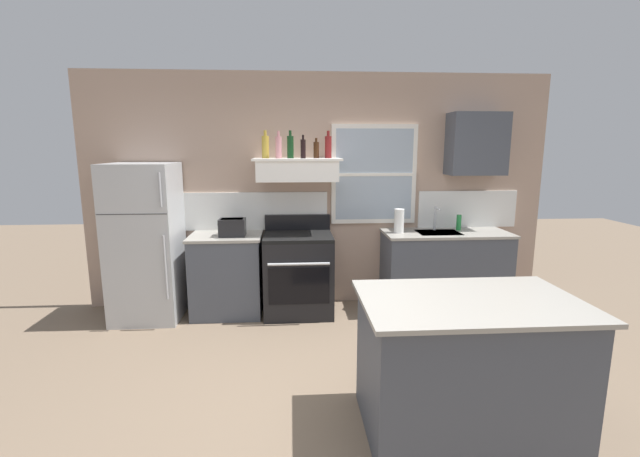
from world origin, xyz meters
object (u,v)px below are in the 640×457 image
Objects in this scene: bottle_rose_pink at (279,147)px; bottle_balsamic_dark at (303,148)px; bottle_champagne_gold_foil at (265,147)px; bottle_red_label_wine at (328,147)px; refrigerator at (146,242)px; toaster at (232,227)px; bottle_dark_green_wine at (290,147)px; kitchen_island at (466,365)px; paper_towel_roll at (399,221)px; stove_range at (298,273)px; bottle_brown_stout at (316,150)px; dish_soap_bottle at (459,222)px.

bottle_balsamic_dark is at bearing -5.20° from bottle_rose_pink.
bottle_red_label_wine is at bearing 2.04° from bottle_champagne_gold_foil.
toaster is at bearing -0.17° from refrigerator.
bottle_dark_green_wine is at bearing 16.33° from bottle_rose_pink.
bottle_rose_pink is 0.21× the size of kitchen_island.
toaster is at bearing -178.06° from paper_towel_roll.
paper_towel_roll is at bearing 87.84° from kitchen_island.
bottle_champagne_gold_foil is at bearing 21.96° from toaster.
stove_range is (0.72, 0.03, -0.54)m from toaster.
bottle_dark_green_wine is at bearing -173.69° from bottle_red_label_wine.
bottle_rose_pink is 1.07× the size of paper_towel_roll.
bottle_champagne_gold_foil is 3.03m from kitchen_island.
kitchen_island is at bearing -63.73° from stove_range.
bottle_brown_stout is 1.22× the size of dish_soap_bottle.
stove_range is at bearing -156.80° from bottle_red_label_wine.
bottle_rose_pink is 0.55m from bottle_red_label_wine.
bottle_rose_pink is 0.97× the size of bottle_red_label_wine.
stove_range is 1.40m from bottle_brown_stout.
bottle_champagne_gold_foil is 1.19× the size of bottle_balsamic_dark.
paper_towel_roll is 2.27m from kitchen_island.
toaster is 1.15m from bottle_balsamic_dark.
dish_soap_bottle is (1.82, 0.10, -0.85)m from bottle_balsamic_dark.
bottle_red_label_wine is at bearing 20.98° from bottle_balsamic_dark.
bottle_balsamic_dark is at bearing 31.96° from stove_range.
bottle_rose_pink is at bearing 178.84° from paper_towel_roll.
bottle_champagne_gold_foil is 1.71m from paper_towel_roll.
bottle_balsamic_dark is (0.06, 0.04, 1.39)m from stove_range.
stove_range is 1.41m from bottle_dark_green_wine.
toaster is 0.27× the size of stove_range.
bottle_champagne_gold_foil is 1.04× the size of bottle_rose_pink.
toaster is at bearing -175.16° from bottle_balsamic_dark.
bottle_champagne_gold_foil reaches higher than refrigerator.
bottle_champagne_gold_foil is 0.27m from bottle_dark_green_wine.
toaster is 0.21× the size of kitchen_island.
kitchen_island is (1.78, -2.13, -0.55)m from toaster.
kitchen_island is at bearing -92.16° from paper_towel_roll.
bottle_rose_pink is 0.97× the size of bottle_dark_green_wine.
bottle_rose_pink is at bearing -169.49° from bottle_brown_stout.
toaster is 1.38m from bottle_red_label_wine.
bottle_brown_stout is 0.14m from bottle_red_label_wine.
refrigerator is at bearing -175.46° from bottle_dark_green_wine.
bottle_balsamic_dark is at bearing -145.73° from bottle_brown_stout.
dish_soap_bottle is 0.13× the size of kitchen_island.
bottle_champagne_gold_foil reaches higher than paper_towel_roll.
dish_soap_bottle is (1.53, -0.01, -0.87)m from bottle_red_label_wine.
toaster is at bearing -170.69° from bottle_red_label_wine.
bottle_rose_pink is at bearing 9.95° from toaster.
toaster is 0.90m from stove_range.
kitchen_island is at bearing -109.65° from dish_soap_bottle.
bottle_red_label_wine is (0.35, 0.15, 1.41)m from stove_range.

